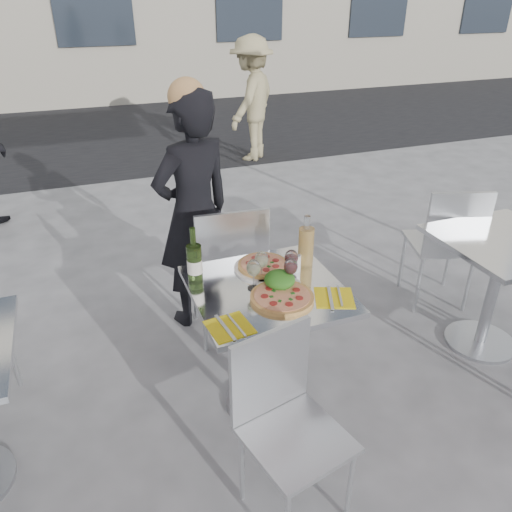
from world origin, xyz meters
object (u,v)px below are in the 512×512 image
object	(u,v)px
wineglass_white_b	(262,260)
pedestrian_b	(252,99)
carafe	(306,247)
sugar_shaker	(295,261)
wineglass_red_b	(291,259)
wineglass_red_a	(291,267)
salad_plate	(280,281)
chair_near	(284,412)
wineglass_white_a	(254,269)
napkin_right	(334,297)
chair_far	(229,264)
side_table_right	(498,271)
napkin_left	(229,327)
pizza_far	(263,266)
main_table	(266,323)
pizza_near	(282,297)
woman_diner	(194,213)
wine_bottle	(195,262)
side_chair_rfar	(447,238)

from	to	relation	value
wineglass_white_b	pedestrian_b	bearing A→B (deg)	70.44
pedestrian_b	carafe	world-z (taller)	pedestrian_b
sugar_shaker	wineglass_red_b	size ratio (longest dim) A/B	0.68
wineglass_red_a	salad_plate	bearing A→B (deg)	164.85
chair_near	salad_plate	size ratio (longest dim) A/B	3.84
wineglass_white_a	napkin_right	world-z (taller)	wineglass_white_a
sugar_shaker	wineglass_white_a	distance (m)	0.28
chair_far	sugar_shaker	xyz separation A→B (m)	(0.19, -0.51, 0.24)
chair_far	wineglass_white_a	size ratio (longest dim) A/B	6.01
side_table_right	wineglass_red_b	distance (m)	1.39
wineglass_white_a	wineglass_red_a	world-z (taller)	same
napkin_left	wineglass_white_a	bearing A→B (deg)	44.51
salad_plate	wineglass_red_a	bearing A→B (deg)	-15.15
pizza_far	side_table_right	bearing A→B (deg)	-7.09
napkin_right	wineglass_white_a	bearing A→B (deg)	168.98
main_table	wineglass_red_b	bearing A→B (deg)	17.31
napkin_right	sugar_shaker	bearing A→B (deg)	124.70
salad_plate	carafe	world-z (taller)	carafe
side_table_right	napkin_left	distance (m)	1.80
pizza_far	carafe	world-z (taller)	carafe
chair_near	napkin_right	world-z (taller)	chair_near
main_table	pizza_near	distance (m)	0.25
pedestrian_b	salad_plate	bearing A→B (deg)	24.15
chair_near	wineglass_red_a	distance (m)	0.68
main_table	wineglass_red_a	bearing A→B (deg)	-16.87
woman_diner	wine_bottle	size ratio (longest dim) A/B	5.27
main_table	napkin_left	xyz separation A→B (m)	(-0.27, -0.24, 0.21)
pizza_near	side_chair_rfar	bearing A→B (deg)	21.75
pedestrian_b	wineglass_white_b	size ratio (longest dim) A/B	9.87
main_table	pizza_far	xyz separation A→B (m)	(0.05, 0.18, 0.23)
chair_far	wine_bottle	world-z (taller)	wine_bottle
napkin_right	napkin_left	bearing A→B (deg)	-152.75
side_chair_rfar	wine_bottle	distance (m)	1.87
chair_far	wine_bottle	size ratio (longest dim) A/B	3.21
side_chair_rfar	pizza_near	size ratio (longest dim) A/B	3.03
main_table	pedestrian_b	size ratio (longest dim) A/B	0.48
salad_plate	chair_near	bearing A→B (deg)	-110.46
salad_plate	wineglass_red_a	world-z (taller)	wineglass_red_a
wineglass_white_a	wineglass_red_b	world-z (taller)	same
sugar_shaker	chair_far	bearing A→B (deg)	110.62
pizza_far	wineglass_white_a	bearing A→B (deg)	-124.68
salad_plate	wineglass_red_a	distance (m)	0.09
pizza_far	wineglass_white_a	world-z (taller)	wineglass_white_a
sugar_shaker	napkin_right	distance (m)	0.32
pizza_near	carafe	size ratio (longest dim) A/B	1.04
carafe	wineglass_red_b	distance (m)	0.14
pedestrian_b	napkin_right	bearing A→B (deg)	27.22
pizza_far	woman_diner	bearing A→B (deg)	102.46
woman_diner	wine_bottle	distance (m)	0.80
pedestrian_b	wineglass_red_a	size ratio (longest dim) A/B	9.87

